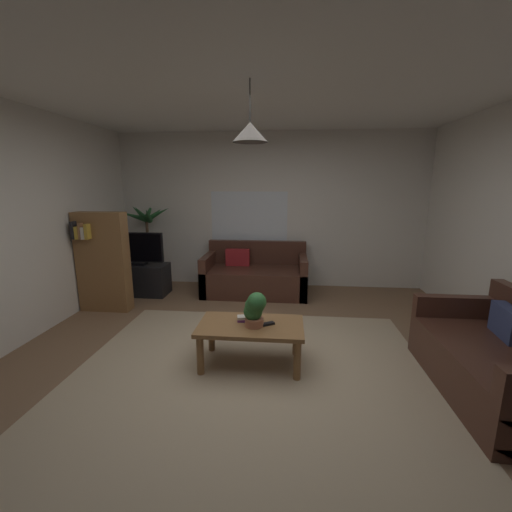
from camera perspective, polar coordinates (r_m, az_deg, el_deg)
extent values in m
cube|color=brown|center=(3.47, -0.51, -18.45)|extent=(5.24, 5.52, 0.02)
cube|color=tan|center=(3.30, -0.90, -20.01)|extent=(3.41, 3.04, 0.01)
cube|color=silver|center=(5.79, 2.42, 7.80)|extent=(5.36, 0.06, 2.64)
cube|color=white|center=(3.12, -0.61, 28.73)|extent=(5.24, 5.52, 0.02)
cube|color=white|center=(5.80, -1.21, 6.18)|extent=(1.33, 0.01, 0.99)
cube|color=#47281E|center=(5.45, -0.17, -4.34)|extent=(1.67, 0.87, 0.42)
cube|color=#47281E|center=(5.71, 0.20, 0.67)|extent=(1.67, 0.12, 0.40)
cube|color=#47281E|center=(5.55, -8.18, -2.98)|extent=(0.12, 0.87, 0.64)
cube|color=#47281E|center=(5.40, 8.06, -3.40)|extent=(0.12, 0.87, 0.64)
cube|color=maroon|center=(5.59, -3.17, -0.24)|extent=(0.40, 0.13, 0.28)
cube|color=#47281E|center=(3.58, 35.96, -15.92)|extent=(0.87, 1.53, 0.42)
cube|color=#47281E|center=(4.10, 31.21, -10.21)|extent=(0.87, 0.12, 0.64)
cube|color=navy|center=(3.74, 37.31, -9.12)|extent=(0.17, 0.41, 0.28)
cube|color=olive|center=(3.31, -0.91, -12.00)|extent=(1.03, 0.58, 0.04)
cylinder|color=olive|center=(3.28, -9.60, -16.56)|extent=(0.07, 0.07, 0.39)
cylinder|color=olive|center=(3.18, 7.13, -17.43)|extent=(0.07, 0.07, 0.39)
cylinder|color=olive|center=(3.67, -7.70, -13.18)|extent=(0.07, 0.07, 0.39)
cylinder|color=olive|center=(3.59, 6.95, -13.80)|extent=(0.07, 0.07, 0.39)
cube|color=#72387F|center=(3.36, -2.13, -10.96)|extent=(0.13, 0.09, 0.03)
cube|color=beige|center=(3.36, -2.21, -10.53)|extent=(0.13, 0.11, 0.02)
cube|color=black|center=(3.27, 1.84, -11.68)|extent=(0.16, 0.13, 0.02)
cylinder|color=#B77051|center=(3.25, -0.29, -11.31)|extent=(0.18, 0.18, 0.08)
sphere|color=#2D6B33|center=(3.21, -0.59, -9.57)|extent=(0.18, 0.18, 0.18)
sphere|color=#2D6B33|center=(3.18, -0.27, -8.66)|extent=(0.19, 0.19, 0.19)
sphere|color=#2D6B33|center=(3.14, 0.14, -7.94)|extent=(0.18, 0.18, 0.18)
cube|color=black|center=(5.73, -19.36, -3.81)|extent=(0.90, 0.44, 0.50)
cube|color=black|center=(5.59, -19.83, 1.44)|extent=(0.84, 0.05, 0.47)
cube|color=black|center=(5.57, -19.95, 1.39)|extent=(0.80, 0.00, 0.43)
cube|color=black|center=(5.64, -19.64, -1.22)|extent=(0.24, 0.16, 0.04)
cylinder|color=#B77051|center=(6.20, -17.77, -3.45)|extent=(0.32, 0.32, 0.30)
cylinder|color=brown|center=(6.08, -18.13, 1.92)|extent=(0.05, 0.05, 0.88)
cone|color=#235B2D|center=(5.88, -16.60, 7.01)|extent=(0.51, 0.21, 0.31)
cone|color=#235B2D|center=(6.10, -17.11, 6.90)|extent=(0.26, 0.35, 0.29)
cone|color=#235B2D|center=(6.22, -17.87, 7.55)|extent=(0.14, 0.50, 0.38)
cone|color=#235B2D|center=(6.10, -19.54, 7.05)|extent=(0.36, 0.19, 0.31)
cone|color=#235B2D|center=(6.04, -20.55, 6.53)|extent=(0.47, 0.27, 0.25)
cone|color=#235B2D|center=(5.84, -19.28, 6.98)|extent=(0.11, 0.43, 0.32)
cone|color=#235B2D|center=(5.75, -18.16, 6.73)|extent=(0.29, 0.53, 0.35)
cube|color=olive|center=(5.09, -24.88, -0.97)|extent=(0.70, 0.22, 1.40)
cube|color=black|center=(5.07, -28.75, 3.98)|extent=(0.04, 0.16, 0.24)
cube|color=gold|center=(5.04, -28.22, 3.62)|extent=(0.05, 0.16, 0.17)
cube|color=#99663F|center=(5.01, -27.83, 3.89)|extent=(0.03, 0.16, 0.22)
cube|color=beige|center=(4.99, -27.38, 3.58)|extent=(0.05, 0.16, 0.16)
cube|color=gold|center=(4.96, -26.89, 3.83)|extent=(0.05, 0.16, 0.20)
cylinder|color=black|center=(3.10, -1.05, 25.31)|extent=(0.01, 0.01, 0.35)
cone|color=#4C4742|center=(3.05, -1.03, 20.61)|extent=(0.31, 0.31, 0.17)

